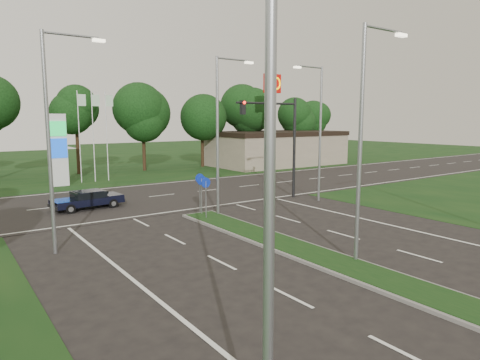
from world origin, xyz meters
TOP-DOWN VIEW (x-y plane):
  - verge_far at (0.00, 55.00)m, footprint 160.00×50.00m
  - cross_road at (0.00, 24.00)m, footprint 160.00×12.00m
  - median_kerb at (0.00, 4.00)m, footprint 2.00×26.00m
  - commercial_building at (22.00, 36.00)m, footprint 16.00×9.00m
  - streetlight_median_near at (1.00, 6.00)m, footprint 2.53×0.22m
  - streetlight_median_far at (1.00, 16.00)m, footprint 2.53×0.22m
  - streetlight_left_near at (-8.30, 0.00)m, footprint 2.53×0.22m
  - streetlight_left_far at (-8.30, 14.00)m, footprint 2.53×0.22m
  - streetlight_right_far at (8.80, 16.00)m, footprint 2.53×0.22m
  - traffic_signal at (7.19, 18.00)m, footprint 5.10×0.42m
  - median_signs at (0.00, 16.40)m, footprint 1.16×1.76m
  - gas_pylon at (-3.79, 33.05)m, footprint 5.80×1.26m
  - mcdonalds_sign at (18.00, 31.97)m, footprint 2.20×0.47m
  - treeline_far at (0.10, 39.93)m, footprint 6.00×6.00m
  - navy_sedan at (-4.78, 22.35)m, footprint 4.29×2.09m

SIDE VIEW (x-z plane):
  - verge_far at x=0.00m, z-range -0.01..0.01m
  - cross_road at x=0.00m, z-range -0.01..0.01m
  - median_kerb at x=0.00m, z-range 0.00..0.12m
  - navy_sedan at x=-4.78m, z-range 0.04..1.18m
  - median_signs at x=0.00m, z-range 0.52..2.90m
  - commercial_building at x=22.00m, z-range 0.00..4.00m
  - gas_pylon at x=-3.79m, z-range -0.80..7.20m
  - traffic_signal at x=7.19m, z-range 1.15..8.15m
  - streetlight_median_near at x=1.00m, z-range 0.58..9.58m
  - streetlight_median_far at x=1.00m, z-range 0.58..9.58m
  - streetlight_left_near at x=-8.30m, z-range 0.58..9.58m
  - streetlight_left_far at x=-8.30m, z-range 0.58..9.58m
  - streetlight_right_far at x=8.80m, z-range 0.58..9.58m
  - treeline_far at x=0.10m, z-range 1.88..11.78m
  - mcdonalds_sign at x=18.00m, z-range 2.79..13.19m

